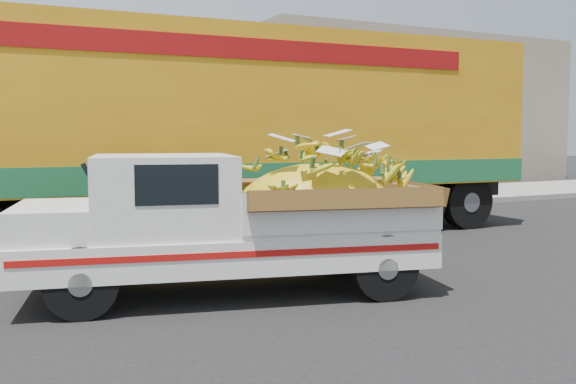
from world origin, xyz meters
name	(u,v)px	position (x,y,z in m)	size (l,w,h in m)	color
ground	(202,283)	(0.00, 0.00, 0.00)	(100.00, 100.00, 0.00)	black
curb	(110,223)	(0.00, 5.88, 0.07)	(60.00, 0.25, 0.15)	gray
sidewalk	(92,212)	(0.00, 7.98, 0.07)	(60.00, 4.00, 0.14)	gray
building_right	(397,110)	(14.00, 14.88, 3.00)	(14.00, 6.00, 6.00)	gray
pickup_truck	(258,219)	(0.46, -0.75, 0.90)	(5.04, 2.79, 1.67)	black
semi_trailer	(235,124)	(1.85, 3.43, 2.12)	(12.03, 3.00, 3.80)	black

